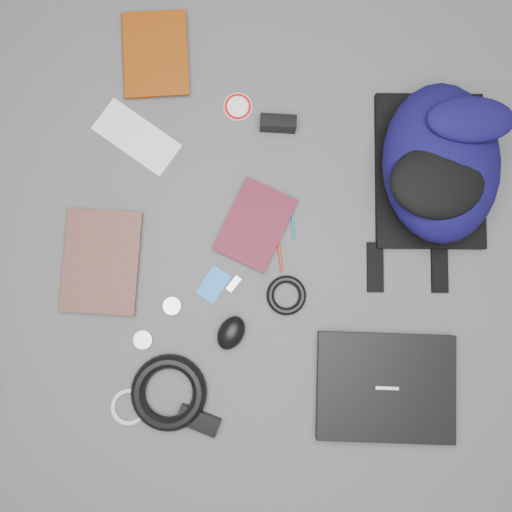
% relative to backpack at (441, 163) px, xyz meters
% --- Properties ---
extents(ground, '(4.00, 4.00, 0.00)m').
position_rel_backpack_xyz_m(ground, '(-0.40, -0.34, -0.10)').
color(ground, '#4F4F51').
rests_on(ground, ground).
extents(backpack, '(0.41, 0.52, 0.19)m').
position_rel_backpack_xyz_m(backpack, '(0.00, 0.00, 0.00)').
color(backpack, black).
rests_on(backpack, ground).
extents(laptop, '(0.41, 0.34, 0.04)m').
position_rel_backpack_xyz_m(laptop, '(0.01, -0.59, -0.08)').
color(laptop, black).
rests_on(laptop, ground).
extents(textbook_red, '(0.24, 0.28, 0.03)m').
position_rel_backpack_xyz_m(textbook_red, '(-0.89, 0.11, -0.08)').
color(textbook_red, '#702B06').
rests_on(textbook_red, ground).
extents(comic_book, '(0.25, 0.31, 0.02)m').
position_rel_backpack_xyz_m(comic_book, '(-0.90, -0.47, -0.08)').
color(comic_book, '#B14B0C').
rests_on(comic_book, ground).
extents(envelope, '(0.26, 0.18, 0.00)m').
position_rel_backpack_xyz_m(envelope, '(-0.80, -0.10, -0.09)').
color(envelope, white).
rests_on(envelope, ground).
extents(dvd_case, '(0.19, 0.24, 0.02)m').
position_rel_backpack_xyz_m(dvd_case, '(-0.42, -0.26, -0.09)').
color(dvd_case, '#400C18').
rests_on(dvd_case, ground).
extents(compact_camera, '(0.10, 0.05, 0.05)m').
position_rel_backpack_xyz_m(compact_camera, '(-0.43, 0.02, -0.07)').
color(compact_camera, black).
rests_on(compact_camera, ground).
extents(sticker_disc, '(0.10, 0.10, 0.00)m').
position_rel_backpack_xyz_m(sticker_disc, '(-0.55, 0.05, -0.09)').
color(sticker_disc, white).
rests_on(sticker_disc, ground).
extents(pen_teal, '(0.05, 0.12, 0.01)m').
position_rel_backpack_xyz_m(pen_teal, '(-0.33, -0.21, -0.09)').
color(pen_teal, '#0D6D79').
rests_on(pen_teal, ground).
extents(pen_red, '(0.06, 0.14, 0.01)m').
position_rel_backpack_xyz_m(pen_red, '(-0.35, -0.30, -0.09)').
color(pen_red, '#AB240D').
rests_on(pen_red, ground).
extents(id_badge, '(0.08, 0.10, 0.00)m').
position_rel_backpack_xyz_m(id_badge, '(-0.49, -0.44, -0.09)').
color(id_badge, blue).
rests_on(id_badge, ground).
extents(usb_black, '(0.03, 0.06, 0.01)m').
position_rel_backpack_xyz_m(usb_black, '(-0.50, -0.32, -0.09)').
color(usb_black, black).
rests_on(usb_black, ground).
extents(usb_silver, '(0.04, 0.05, 0.01)m').
position_rel_backpack_xyz_m(usb_silver, '(-0.44, -0.42, -0.09)').
color(usb_silver, '#A6A7A8').
rests_on(usb_silver, ground).
extents(mouse, '(0.09, 0.11, 0.05)m').
position_rel_backpack_xyz_m(mouse, '(-0.42, -0.55, -0.07)').
color(mouse, black).
rests_on(mouse, ground).
extents(headphone_left, '(0.05, 0.05, 0.01)m').
position_rel_backpack_xyz_m(headphone_left, '(-0.59, -0.52, -0.09)').
color(headphone_left, '#B3B3B5').
rests_on(headphone_left, ground).
extents(headphone_right, '(0.05, 0.05, 0.01)m').
position_rel_backpack_xyz_m(headphone_right, '(-0.64, -0.62, -0.09)').
color(headphone_right, '#A6A6A8').
rests_on(headphone_right, ground).
extents(cable_coil, '(0.14, 0.14, 0.02)m').
position_rel_backpack_xyz_m(cable_coil, '(-0.30, -0.42, -0.09)').
color(cable_coil, black).
rests_on(cable_coil, ground).
extents(power_brick, '(0.12, 0.06, 0.03)m').
position_rel_backpack_xyz_m(power_brick, '(-0.44, -0.79, -0.08)').
color(power_brick, black).
rests_on(power_brick, ground).
extents(power_cord_coil, '(0.26, 0.26, 0.04)m').
position_rel_backpack_xyz_m(power_cord_coil, '(-0.54, -0.74, -0.08)').
color(power_cord_coil, black).
rests_on(power_cord_coil, ground).
extents(white_cable_coil, '(0.10, 0.10, 0.01)m').
position_rel_backpack_xyz_m(white_cable_coil, '(-0.63, -0.80, -0.09)').
color(white_cable_coil, silver).
rests_on(white_cable_coil, ground).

